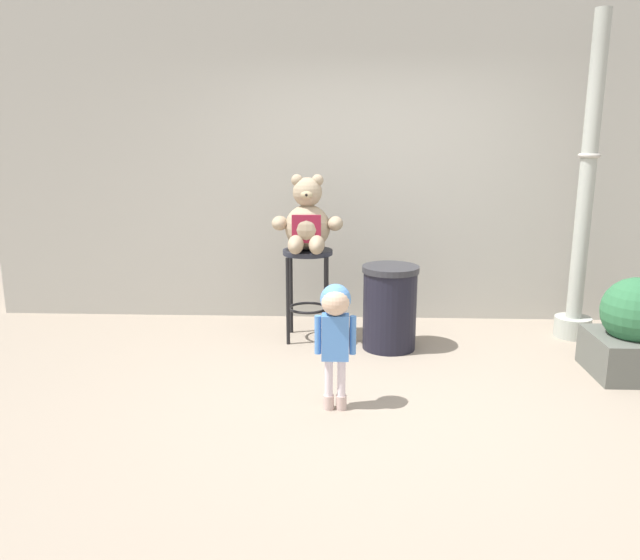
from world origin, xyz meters
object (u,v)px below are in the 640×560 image
bar_stool_with_teddy (308,275)px  child_walking (335,320)px  teddy_bear (307,223)px  lamppost (583,216)px  trash_bin (390,307)px  planter_with_shrub (634,332)px

bar_stool_with_teddy → child_walking: child_walking is taller
teddy_bear → lamppost: bearing=4.4°
teddy_bear → trash_bin: size_ratio=0.91×
bar_stool_with_teddy → planter_with_shrub: bearing=-16.9°
teddy_bear → lamppost: 2.38m
trash_bin → bar_stool_with_teddy: bearing=162.5°
bar_stool_with_teddy → trash_bin: bar_stool_with_teddy is taller
child_walking → trash_bin: (0.44, 1.22, -0.25)m
trash_bin → lamppost: size_ratio=0.26×
teddy_bear → lamppost: (2.37, 0.18, 0.05)m
lamppost → bar_stool_with_teddy: bearing=-176.3°
bar_stool_with_teddy → lamppost: (2.37, 0.15, 0.51)m
teddy_bear → child_walking: size_ratio=0.76×
bar_stool_with_teddy → trash_bin: (0.70, -0.22, -0.22)m
teddy_bear → child_walking: bearing=-79.4°
teddy_bear → planter_with_shrub: teddy_bear is taller
trash_bin → planter_with_shrub: (1.78, -0.53, -0.02)m
teddy_bear → planter_with_shrub: bearing=-16.2°
teddy_bear → trash_bin: bearing=-15.2°
bar_stool_with_teddy → teddy_bear: size_ratio=1.25×
child_walking → planter_with_shrub: 2.34m
planter_with_shrub → bar_stool_with_teddy: bearing=163.1°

